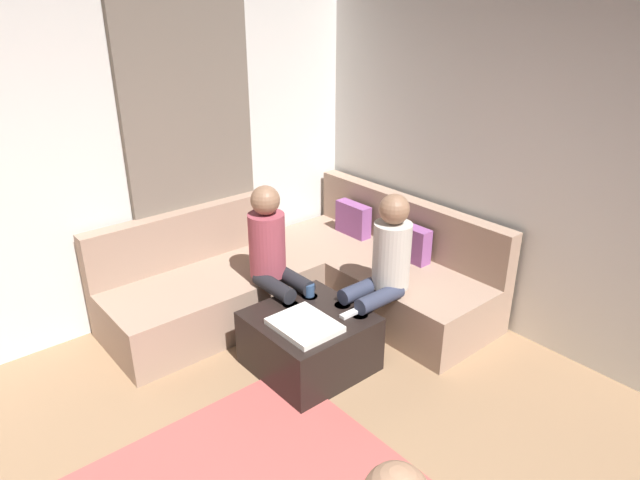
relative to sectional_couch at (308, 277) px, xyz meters
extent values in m
cube|color=silver|center=(-0.86, -1.88, 1.07)|extent=(0.12, 6.00, 2.70)
cube|color=#726659|center=(-0.76, -0.58, 0.97)|extent=(0.06, 1.10, 2.50)
cube|color=#9E7F6B|center=(0.30, 0.53, -0.07)|extent=(2.10, 0.85, 0.42)
cube|color=#9E7F6B|center=(0.30, 0.88, 0.36)|extent=(2.10, 0.14, 0.45)
cube|color=#9E7F6B|center=(-0.32, -0.75, -0.07)|extent=(0.85, 1.70, 0.42)
cube|color=#9E7F6B|center=(-0.68, -0.75, 0.36)|extent=(0.14, 1.70, 0.45)
cube|color=#8C4C8C|center=(-0.20, 0.70, 0.26)|extent=(0.36, 0.12, 0.36)
cube|color=#8C4C8C|center=(0.50, 0.70, 0.26)|extent=(0.36, 0.12, 0.36)
cube|color=black|center=(0.66, -0.52, -0.07)|extent=(0.76, 0.76, 0.42)
cube|color=white|center=(0.76, -0.64, 0.16)|extent=(0.44, 0.36, 0.04)
cylinder|color=#334C72|center=(0.44, -0.34, 0.19)|extent=(0.08, 0.08, 0.10)
cube|color=white|center=(0.84, -0.30, 0.15)|extent=(0.05, 0.15, 0.02)
cylinder|color=#2D3347|center=(0.88, -0.25, -0.07)|extent=(0.12, 0.12, 0.42)
cylinder|color=#2D3347|center=(0.70, -0.25, -0.07)|extent=(0.12, 0.12, 0.42)
cylinder|color=#2D3347|center=(0.88, -0.05, 0.20)|extent=(0.12, 0.40, 0.12)
cylinder|color=#2D3347|center=(0.70, -0.05, 0.20)|extent=(0.12, 0.40, 0.12)
cylinder|color=beige|center=(0.79, 0.15, 0.45)|extent=(0.28, 0.28, 0.50)
sphere|color=#8C664C|center=(0.79, 0.15, 0.81)|extent=(0.22, 0.22, 0.22)
cylinder|color=black|center=(0.45, -0.35, -0.07)|extent=(0.12, 0.12, 0.42)
cylinder|color=black|center=(0.45, -0.53, -0.07)|extent=(0.12, 0.12, 0.42)
cylinder|color=black|center=(0.25, -0.35, 0.20)|extent=(0.40, 0.12, 0.12)
cylinder|color=black|center=(0.25, -0.53, 0.20)|extent=(0.40, 0.12, 0.12)
cylinder|color=#993F4C|center=(0.05, -0.44, 0.45)|extent=(0.28, 0.28, 0.50)
sphere|color=#8C664C|center=(0.05, -0.44, 0.81)|extent=(0.22, 0.22, 0.22)
camera|label=1|loc=(3.30, -2.65, 2.22)|focal=31.59mm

